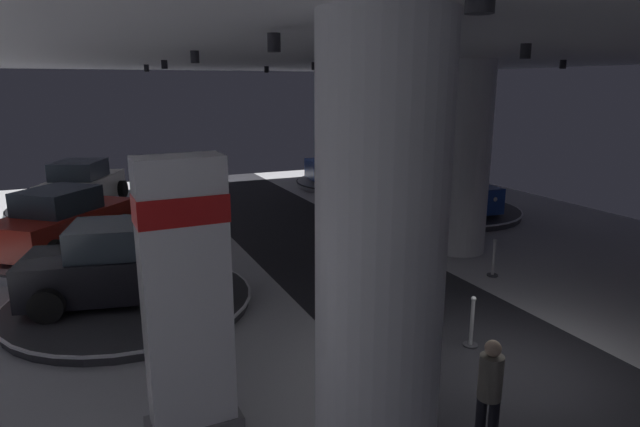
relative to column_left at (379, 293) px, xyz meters
name	(u,v)px	position (x,y,z in m)	size (l,w,h in m)	color
ground	(506,373)	(3.67, 1.85, -2.77)	(24.00, 44.00, 0.06)	#B2B2B7
ceiling_with_spotlights	(537,34)	(3.67, 1.85, 2.80)	(24.00, 44.00, 0.39)	silver
column_left	(379,293)	(0.00, 0.00, 0.00)	(1.32, 1.32, 5.50)	silver
column_right	(464,159)	(7.32, 7.83, 0.00)	(1.49, 1.49, 5.50)	silver
brand_sign_pylon	(187,302)	(-1.59, 2.22, -0.69)	(1.29, 0.69, 3.98)	slate
display_platform_deep_left	(85,209)	(-2.81, 17.37, -2.56)	(5.41, 5.41, 0.34)	silver
display_car_deep_left	(82,185)	(-2.82, 17.34, -1.64)	(3.41, 4.57, 1.71)	silver
display_platform_mid_left	(131,302)	(-2.00, 7.36, -2.62)	(5.30, 5.30, 0.23)	#333338
display_car_mid_left	(126,265)	(-2.03, 7.37, -1.75)	(4.48, 2.90, 1.71)	black
display_platform_far_left	(67,251)	(-3.34, 11.89, -2.58)	(4.86, 4.86, 0.30)	#B7B7BC
display_car_far_left	(63,221)	(-3.36, 11.87, -1.69)	(4.08, 4.37, 1.71)	maroon
display_platform_deep_right	(351,182)	(9.22, 18.60, -2.62)	(5.34, 5.34, 0.22)	#B7B7BC
display_car_deep_right	(350,165)	(9.19, 18.60, -1.76)	(4.38, 2.61, 1.71)	navy
display_platform_far_right	(448,211)	(9.83, 11.65, -2.61)	(5.36, 5.36, 0.25)	#333338
display_car_far_right	(449,188)	(9.83, 11.68, -1.73)	(2.51, 4.35, 1.71)	navy
visitor_walking_near	(323,199)	(4.85, 12.22, -1.84)	(0.32, 0.32, 1.59)	black
visitor_walking_far	(490,388)	(2.01, 0.45, -1.84)	(0.32, 0.32, 1.59)	black
stanchion_b	(472,328)	(3.72, 2.85, -2.38)	(0.28, 0.28, 1.01)	#333338
stanchion_c	(493,262)	(6.73, 5.68, -2.38)	(0.28, 0.28, 1.01)	#333338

